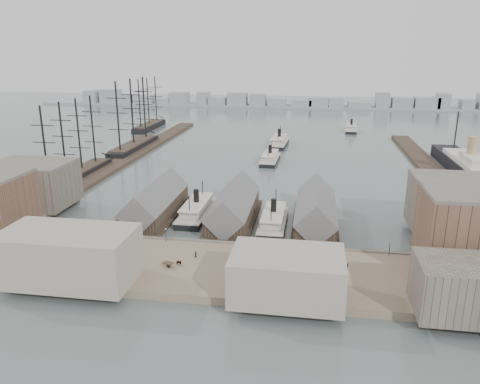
% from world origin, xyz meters
% --- Properties ---
extents(ground, '(900.00, 900.00, 0.00)m').
position_xyz_m(ground, '(0.00, 0.00, 0.00)').
color(ground, '#495554').
rests_on(ground, ground).
extents(quay, '(180.00, 30.00, 2.00)m').
position_xyz_m(quay, '(0.00, -20.00, 1.00)').
color(quay, '#776450').
rests_on(quay, ground).
extents(seawall, '(180.00, 1.20, 2.30)m').
position_xyz_m(seawall, '(0.00, -5.20, 1.15)').
color(seawall, '#59544C').
rests_on(seawall, ground).
extents(west_wharf, '(10.00, 220.00, 1.60)m').
position_xyz_m(west_wharf, '(-68.00, 100.00, 0.80)').
color(west_wharf, '#2D231C').
rests_on(west_wharf, ground).
extents(east_wharf, '(10.00, 180.00, 1.60)m').
position_xyz_m(east_wharf, '(78.00, 90.00, 0.80)').
color(east_wharf, '#2D231C').
rests_on(east_wharf, ground).
extents(ferry_shed_west, '(14.00, 42.00, 12.60)m').
position_xyz_m(ferry_shed_west, '(-26.00, 16.88, 4.64)').
color(ferry_shed_west, '#2D231C').
rests_on(ferry_shed_west, ground).
extents(ferry_shed_center, '(14.00, 42.00, 12.60)m').
position_xyz_m(ferry_shed_center, '(0.00, 16.88, 4.64)').
color(ferry_shed_center, '#2D231C').
rests_on(ferry_shed_center, ground).
extents(ferry_shed_east, '(14.00, 42.00, 12.60)m').
position_xyz_m(ferry_shed_east, '(26.00, 16.88, 4.64)').
color(ferry_shed_east, '#2D231C').
rests_on(ferry_shed_east, ground).
extents(warehouse_west_back, '(26.00, 20.00, 14.00)m').
position_xyz_m(warehouse_west_back, '(-70.00, 18.00, 9.00)').
color(warehouse_west_back, '#60564C').
rests_on(warehouse_west_back, west_land).
extents(warehouse_east_back, '(28.00, 20.00, 15.00)m').
position_xyz_m(warehouse_east_back, '(68.00, 15.00, 9.50)').
color(warehouse_east_back, '#60564C').
rests_on(warehouse_east_back, east_land).
extents(street_bldg_center, '(24.00, 16.00, 10.00)m').
position_xyz_m(street_bldg_center, '(20.00, -32.00, 7.00)').
color(street_bldg_center, gray).
rests_on(street_bldg_center, quay).
extents(street_bldg_west, '(30.00, 16.00, 12.00)m').
position_xyz_m(street_bldg_west, '(-30.00, -32.00, 8.00)').
color(street_bldg_west, gray).
rests_on(street_bldg_west, quay).
extents(street_bldg_east, '(18.00, 14.00, 11.00)m').
position_xyz_m(street_bldg_east, '(55.00, -33.00, 7.50)').
color(street_bldg_east, '#60564C').
rests_on(street_bldg_east, quay).
extents(lamp_post_far_w, '(0.44, 0.44, 3.92)m').
position_xyz_m(lamp_post_far_w, '(-45.00, -7.00, 4.71)').
color(lamp_post_far_w, black).
rests_on(lamp_post_far_w, quay).
extents(lamp_post_near_w, '(0.44, 0.44, 3.92)m').
position_xyz_m(lamp_post_near_w, '(-15.00, -7.00, 4.71)').
color(lamp_post_near_w, black).
rests_on(lamp_post_near_w, quay).
extents(lamp_post_near_e, '(0.44, 0.44, 3.92)m').
position_xyz_m(lamp_post_near_e, '(15.00, -7.00, 4.71)').
color(lamp_post_near_e, black).
rests_on(lamp_post_near_e, quay).
extents(lamp_post_far_e, '(0.44, 0.44, 3.92)m').
position_xyz_m(lamp_post_far_e, '(45.00, -7.00, 4.71)').
color(lamp_post_far_e, black).
rests_on(lamp_post_far_e, quay).
extents(far_shore, '(500.00, 40.00, 15.72)m').
position_xyz_m(far_shore, '(-2.07, 334.14, 3.91)').
color(far_shore, gray).
rests_on(far_shore, ground).
extents(ferry_docked_west, '(8.26, 27.53, 9.83)m').
position_xyz_m(ferry_docked_west, '(-13.00, 19.83, 2.30)').
color(ferry_docked_west, black).
rests_on(ferry_docked_west, ground).
extents(ferry_docked_east, '(7.94, 26.48, 9.46)m').
position_xyz_m(ferry_docked_east, '(13.00, 14.79, 2.22)').
color(ferry_docked_east, black).
rests_on(ferry_docked_east, ground).
extents(ferry_open_near, '(8.44, 25.95, 9.19)m').
position_xyz_m(ferry_open_near, '(3.70, 101.59, 2.15)').
color(ferry_open_near, black).
rests_on(ferry_open_near, ground).
extents(ferry_open_mid, '(10.19, 29.56, 10.41)m').
position_xyz_m(ferry_open_mid, '(5.00, 143.30, 2.44)').
color(ferry_open_mid, black).
rests_on(ferry_open_mid, ground).
extents(ferry_open_far, '(9.19, 25.62, 8.99)m').
position_xyz_m(ferry_open_far, '(49.43, 200.23, 2.11)').
color(ferry_open_far, black).
rests_on(ferry_open_far, ground).
extents(sailing_ship_near, '(8.22, 56.64, 33.80)m').
position_xyz_m(sailing_ship_near, '(-74.86, 55.27, 2.48)').
color(sailing_ship_near, black).
rests_on(sailing_ship_near, ground).
extents(sailing_ship_mid, '(9.37, 54.14, 38.52)m').
position_xyz_m(sailing_ship_mid, '(-72.88, 118.11, 2.76)').
color(sailing_ship_mid, black).
rests_on(sailing_ship_mid, ground).
extents(sailing_ship_far, '(8.49, 47.17, 34.90)m').
position_xyz_m(sailing_ship_far, '(-89.53, 189.78, 2.52)').
color(sailing_ship_far, black).
rests_on(sailing_ship_far, ground).
extents(ocean_steamer, '(12.10, 88.45, 17.69)m').
position_xyz_m(ocean_steamer, '(92.00, 87.67, 3.80)').
color(ocean_steamer, black).
rests_on(ocean_steamer, ground).
extents(tram, '(3.23, 10.03, 3.52)m').
position_xyz_m(tram, '(59.42, -17.89, 3.80)').
color(tram, black).
rests_on(tram, quay).
extents(horse_cart_left, '(4.63, 1.53, 1.56)m').
position_xyz_m(horse_cart_left, '(-43.23, -15.71, 2.80)').
color(horse_cart_left, black).
rests_on(horse_cart_left, quay).
extents(horse_cart_center, '(4.88, 2.84, 1.51)m').
position_xyz_m(horse_cart_center, '(-8.09, -21.51, 2.79)').
color(horse_cart_center, black).
rests_on(horse_cart_center, quay).
extents(horse_cart_right, '(4.71, 2.06, 1.56)m').
position_xyz_m(horse_cart_right, '(16.75, -18.12, 2.80)').
color(horse_cart_right, black).
rests_on(horse_cart_right, quay).
extents(pedestrian_0, '(0.62, 0.47, 1.62)m').
position_xyz_m(pedestrian_0, '(-47.39, -15.93, 2.81)').
color(pedestrian_0, black).
rests_on(pedestrian_0, quay).
extents(pedestrian_1, '(0.89, 0.99, 1.68)m').
position_xyz_m(pedestrian_1, '(-43.11, -20.18, 2.84)').
color(pedestrian_1, black).
rests_on(pedestrian_1, quay).
extents(pedestrian_2, '(0.71, 1.08, 1.57)m').
position_xyz_m(pedestrian_2, '(-25.59, -9.42, 2.78)').
color(pedestrian_2, black).
rests_on(pedestrian_2, quay).
extents(pedestrian_3, '(0.95, 1.14, 1.82)m').
position_xyz_m(pedestrian_3, '(-17.69, -21.86, 2.91)').
color(pedestrian_3, black).
rests_on(pedestrian_3, quay).
extents(pedestrian_4, '(0.79, 0.93, 1.62)m').
position_xyz_m(pedestrian_4, '(-4.32, -15.72, 2.81)').
color(pedestrian_4, black).
rests_on(pedestrian_4, quay).
extents(pedestrian_5, '(0.74, 0.71, 1.64)m').
position_xyz_m(pedestrian_5, '(15.93, -18.54, 2.82)').
color(pedestrian_5, black).
rests_on(pedestrian_5, quay).
extents(pedestrian_6, '(0.70, 0.84, 1.57)m').
position_xyz_m(pedestrian_6, '(14.93, -14.85, 2.79)').
color(pedestrian_6, black).
rests_on(pedestrian_6, quay).
extents(pedestrian_7, '(0.83, 1.18, 1.66)m').
position_xyz_m(pedestrian_7, '(29.31, -26.54, 2.83)').
color(pedestrian_7, black).
rests_on(pedestrian_7, quay).
extents(pedestrian_8, '(0.68, 1.05, 1.67)m').
position_xyz_m(pedestrian_8, '(33.89, -16.73, 2.83)').
color(pedestrian_8, black).
rests_on(pedestrian_8, quay).
extents(pedestrian_9, '(0.85, 0.99, 1.72)m').
position_xyz_m(pedestrian_9, '(60.00, -20.01, 2.86)').
color(pedestrian_9, black).
rests_on(pedestrian_9, quay).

